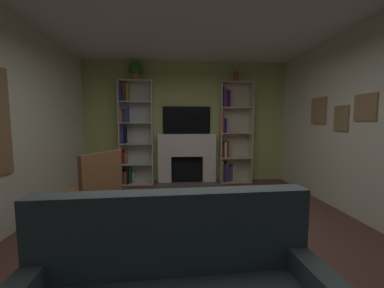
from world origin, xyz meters
TOP-DOWN VIEW (x-y plane):
  - ground_plane at (0.00, 0.00)m, footprint 6.77×6.77m
  - wall_back_accent at (0.00, 2.85)m, footprint 4.77×0.06m
  - fireplace at (0.00, 2.69)m, footprint 1.41×0.55m
  - tv at (0.00, 2.79)m, footprint 1.09×0.06m
  - bookshelf_left at (-1.21, 2.70)m, footprint 0.73×0.33m
  - bookshelf_right at (1.03, 2.71)m, footprint 0.73×0.32m
  - potted_plant at (-1.13, 2.67)m, footprint 0.29×0.29m
  - vase_with_flowers at (1.13, 2.67)m, footprint 0.10×0.10m
  - armchair at (-1.35, 0.48)m, footprint 0.80×0.86m
  - coffee_table at (-0.28, -0.59)m, footprint 0.84×0.40m

SIDE VIEW (x-z plane):
  - ground_plane at x=0.00m, z-range 0.00..0.00m
  - coffee_table at x=-0.28m, z-range 0.15..0.58m
  - armchair at x=-1.35m, z-range 0.02..1.03m
  - fireplace at x=0.00m, z-range 0.04..1.16m
  - bookshelf_right at x=1.03m, z-range -0.11..2.19m
  - bookshelf_left at x=-1.21m, z-range -0.04..2.26m
  - wall_back_accent at x=0.00m, z-range 0.00..2.77m
  - tv at x=0.00m, z-range 1.13..1.75m
  - vase_with_flowers at x=1.13m, z-range 2.26..2.62m
  - potted_plant at x=-1.13m, z-range 2.33..2.73m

